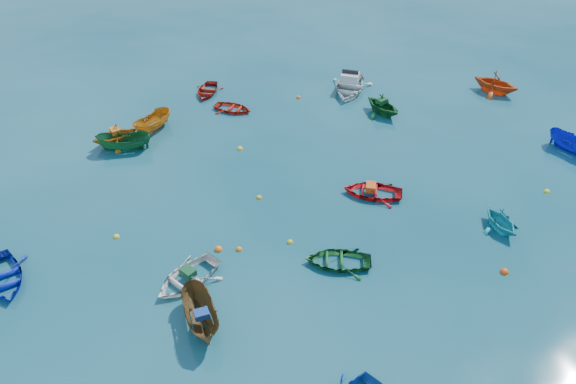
# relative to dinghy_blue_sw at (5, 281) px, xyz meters

# --- Properties ---
(ground) EXTENTS (160.00, 160.00, 0.00)m
(ground) POSITION_rel_dinghy_blue_sw_xyz_m (11.47, 3.01, 0.00)
(ground) COLOR #093748
(ground) RESTS_ON ground
(dinghy_blue_sw) EXTENTS (4.07, 4.17, 0.71)m
(dinghy_blue_sw) POSITION_rel_dinghy_blue_sw_xyz_m (0.00, 0.00, 0.00)
(dinghy_blue_sw) COLOR #0E23B2
(dinghy_blue_sw) RESTS_ON ground
(dinghy_white_near) EXTENTS (3.66, 3.97, 0.67)m
(dinghy_white_near) POSITION_rel_dinghy_blue_sw_xyz_m (8.05, 1.33, 0.00)
(dinghy_white_near) COLOR silver
(dinghy_white_near) RESTS_ON ground
(sampan_brown_mid) EXTENTS (2.74, 3.54, 1.30)m
(sampan_brown_mid) POSITION_rel_dinghy_blue_sw_xyz_m (9.39, -0.90, 0.00)
(sampan_brown_mid) COLOR brown
(sampan_brown_mid) RESTS_ON ground
(dinghy_orange_w) EXTENTS (3.54, 3.51, 1.41)m
(dinghy_orange_w) POSITION_rel_dinghy_blue_sw_xyz_m (0.30, 11.64, 0.00)
(dinghy_orange_w) COLOR orange
(dinghy_orange_w) RESTS_ON ground
(dinghy_green_e) EXTENTS (3.25, 2.47, 0.63)m
(dinghy_green_e) POSITION_rel_dinghy_blue_sw_xyz_m (14.52, 3.53, 0.00)
(dinghy_green_e) COLOR #135222
(dinghy_green_e) RESTS_ON ground
(dinghy_cyan_se) EXTENTS (2.85, 2.97, 1.21)m
(dinghy_cyan_se) POSITION_rel_dinghy_blue_sw_xyz_m (22.18, 7.31, 0.00)
(dinghy_cyan_se) COLOR teal
(dinghy_cyan_se) RESTS_ON ground
(dinghy_red_nw) EXTENTS (2.90, 2.33, 0.53)m
(dinghy_red_nw) POSITION_rel_dinghy_blue_sw_xyz_m (6.30, 16.77, 0.00)
(dinghy_red_nw) COLOR #A91E0E
(dinghy_red_nw) RESTS_ON ground
(sampan_orange_n) EXTENTS (2.22, 3.29, 1.19)m
(sampan_orange_n) POSITION_rel_dinghy_blue_sw_xyz_m (2.01, 13.48, 0.00)
(sampan_orange_n) COLOR #C67112
(sampan_orange_n) RESTS_ON ground
(dinghy_green_n) EXTENTS (3.64, 3.62, 1.45)m
(dinghy_green_n) POSITION_rel_dinghy_blue_sw_xyz_m (16.08, 17.97, 0.00)
(dinghy_green_n) COLOR #12501F
(dinghy_green_n) RESTS_ON ground
(dinghy_red_ne) EXTENTS (3.15, 2.27, 0.65)m
(dinghy_red_ne) POSITION_rel_dinghy_blue_sw_xyz_m (15.85, 9.05, 0.00)
(dinghy_red_ne) COLOR red
(dinghy_red_ne) RESTS_ON ground
(sampan_blue_far) EXTENTS (3.09, 2.85, 1.19)m
(sampan_blue_far) POSITION_rel_dinghy_blue_sw_xyz_m (27.33, 15.25, 0.00)
(sampan_blue_far) COLOR #0F18C0
(sampan_blue_far) RESTS_ON ground
(dinghy_red_far) EXTENTS (2.03, 2.81, 0.58)m
(dinghy_red_far) POSITION_rel_dinghy_blue_sw_xyz_m (3.92, 18.90, 0.00)
(dinghy_red_far) COLOR #A1190D
(dinghy_red_far) RESTS_ON ground
(dinghy_orange_far) EXTENTS (4.00, 3.83, 1.63)m
(dinghy_orange_far) POSITION_rel_dinghy_blue_sw_xyz_m (23.76, 22.34, 0.00)
(dinghy_orange_far) COLOR #CB4513
(dinghy_orange_far) RESTS_ON ground
(sampan_green_far) EXTENTS (3.36, 2.08, 1.22)m
(sampan_green_far) POSITION_rel_dinghy_blue_sw_xyz_m (1.13, 11.05, 0.00)
(sampan_green_far) COLOR #14572B
(sampan_green_far) RESTS_ON ground
(motorboat_white) EXTENTS (3.41, 4.45, 1.46)m
(motorboat_white) POSITION_rel_dinghy_blue_sw_xyz_m (13.70, 20.92, 0.00)
(motorboat_white) COLOR silver
(motorboat_white) RESTS_ON ground
(tarp_green_a) EXTENTS (0.78, 0.73, 0.30)m
(tarp_green_a) POSITION_rel_dinghy_blue_sw_xyz_m (8.10, 1.42, 0.49)
(tarp_green_a) COLOR #124A27
(tarp_green_a) RESTS_ON dinghy_white_near
(tarp_blue_a) EXTENTS (0.72, 0.67, 0.28)m
(tarp_blue_a) POSITION_rel_dinghy_blue_sw_xyz_m (9.46, -1.03, 0.79)
(tarp_blue_a) COLOR navy
(tarp_blue_a) RESTS_ON sampan_brown_mid
(tarp_orange_a) EXTENTS (0.76, 0.78, 0.30)m
(tarp_orange_a) POSITION_rel_dinghy_blue_sw_xyz_m (0.34, 11.67, 0.86)
(tarp_orange_a) COLOR orange
(tarp_orange_a) RESTS_ON dinghy_orange_w
(tarp_green_b) EXTENTS (0.82, 0.83, 0.32)m
(tarp_green_b) POSITION_rel_dinghy_blue_sw_xyz_m (16.00, 18.04, 0.89)
(tarp_green_b) COLOR #11471D
(tarp_green_b) RESTS_ON dinghy_green_n
(tarp_orange_b) EXTENTS (0.52, 0.68, 0.33)m
(tarp_orange_b) POSITION_rel_dinghy_blue_sw_xyz_m (15.75, 9.06, 0.49)
(tarp_orange_b) COLOR #DB4F16
(tarp_orange_b) RESTS_ON dinghy_red_ne
(buoy_or_a) EXTENTS (0.39, 0.39, 0.39)m
(buoy_or_a) POSITION_rel_dinghy_blue_sw_xyz_m (8.87, 3.52, 0.00)
(buoy_or_a) COLOR #FF660D
(buoy_or_a) RESTS_ON ground
(buoy_ye_a) EXTENTS (0.29, 0.29, 0.29)m
(buoy_ye_a) POSITION_rel_dinghy_blue_sw_xyz_m (12.14, 4.58, 0.00)
(buoy_ye_a) COLOR gold
(buoy_ye_a) RESTS_ON ground
(buoy_ye_b) EXTENTS (0.29, 0.29, 0.29)m
(buoy_ye_b) POSITION_rel_dinghy_blue_sw_xyz_m (3.74, 3.59, 0.00)
(buoy_ye_b) COLOR yellow
(buoy_ye_b) RESTS_ON ground
(buoy_or_c) EXTENTS (0.31, 0.31, 0.31)m
(buoy_or_c) POSITION_rel_dinghy_blue_sw_xyz_m (9.84, 3.69, 0.00)
(buoy_or_c) COLOR orange
(buoy_or_c) RESTS_ON ground
(buoy_ye_c) EXTENTS (0.29, 0.29, 0.29)m
(buoy_ye_c) POSITION_rel_dinghy_blue_sw_xyz_m (9.95, 7.77, 0.00)
(buoy_ye_c) COLOR gold
(buoy_ye_c) RESTS_ON ground
(buoy_or_d) EXTENTS (0.39, 0.39, 0.39)m
(buoy_or_d) POSITION_rel_dinghy_blue_sw_xyz_m (22.03, 4.20, 0.00)
(buoy_or_d) COLOR #D44A0B
(buoy_or_d) RESTS_ON ground
(buoy_ye_d) EXTENTS (0.34, 0.34, 0.34)m
(buoy_ye_d) POSITION_rel_dinghy_blue_sw_xyz_m (7.84, 12.25, 0.00)
(buoy_ye_d) COLOR yellow
(buoy_ye_d) RESTS_ON ground
(buoy_or_e) EXTENTS (0.32, 0.32, 0.32)m
(buoy_or_e) POSITION_rel_dinghy_blue_sw_xyz_m (10.34, 19.25, 0.00)
(buoy_or_e) COLOR orange
(buoy_or_e) RESTS_ON ground
(buoy_ye_e) EXTENTS (0.31, 0.31, 0.31)m
(buoy_ye_e) POSITION_rel_dinghy_blue_sw_xyz_m (25.13, 10.82, 0.00)
(buoy_ye_e) COLOR yellow
(buoy_ye_e) RESTS_ON ground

